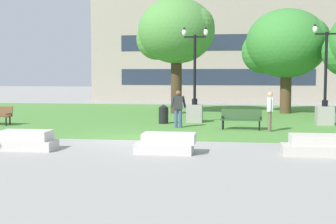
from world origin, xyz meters
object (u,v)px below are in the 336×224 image
at_px(person_bystander_far_lawn, 178,107).
at_px(lamp_post_center, 195,103).
at_px(concrete_block_right, 314,145).
at_px(concrete_block_left, 166,144).
at_px(concrete_block_center, 27,141).
at_px(lamp_post_left, 325,104).
at_px(person_bystander_near_lawn, 270,109).
at_px(trash_bin, 163,114).
at_px(park_bench_near_left, 241,118).

bearing_deg(person_bystander_far_lawn, lamp_post_center, 78.24).
xyz_separation_m(concrete_block_right, person_bystander_far_lawn, (-5.00, 6.54, 0.68)).
bearing_deg(concrete_block_left, concrete_block_center, 179.76).
bearing_deg(person_bystander_far_lawn, lamp_post_left, 17.84).
distance_m(concrete_block_center, concrete_block_left, 4.65).
bearing_deg(person_bystander_near_lawn, lamp_post_left, 46.99).
height_order(concrete_block_right, lamp_post_center, lamp_post_center).
bearing_deg(trash_bin, person_bystander_near_lawn, -26.06).
bearing_deg(concrete_block_center, lamp_post_left, 39.13).
xyz_separation_m(concrete_block_left, person_bystander_near_lawn, (3.63, 6.02, 0.68)).
height_order(concrete_block_center, lamp_post_left, lamp_post_left).
xyz_separation_m(park_bench_near_left, person_bystander_near_lawn, (1.21, -0.51, 0.44)).
distance_m(concrete_block_center, lamp_post_center, 10.54).
xyz_separation_m(concrete_block_left, trash_bin, (-1.38, 8.47, 0.20)).
xyz_separation_m(concrete_block_center, lamp_post_left, (11.12, 9.04, 0.71)).
relative_size(park_bench_near_left, trash_bin, 1.90).
relative_size(lamp_post_left, person_bystander_near_lawn, 2.86).
xyz_separation_m(lamp_post_left, person_bystander_near_lawn, (-2.84, -3.04, -0.03)).
xyz_separation_m(concrete_block_center, park_bench_near_left, (7.07, 6.51, 0.23)).
relative_size(concrete_block_left, park_bench_near_left, 1.03).
height_order(concrete_block_center, concrete_block_left, same).
xyz_separation_m(person_bystander_near_lawn, person_bystander_far_lawn, (-4.07, 0.82, 0.00)).
height_order(lamp_post_center, person_bystander_near_lawn, lamp_post_center).
relative_size(concrete_block_left, person_bystander_near_lawn, 1.10).
bearing_deg(lamp_post_center, person_bystander_far_lawn, -101.76).
distance_m(concrete_block_right, lamp_post_center, 10.18).
height_order(concrete_block_center, park_bench_near_left, park_bench_near_left).
bearing_deg(concrete_block_left, trash_bin, 99.27).
relative_size(park_bench_near_left, person_bystander_near_lawn, 1.07).
relative_size(concrete_block_right, person_bystander_near_lawn, 1.12).
bearing_deg(trash_bin, park_bench_near_left, -27.01).
xyz_separation_m(park_bench_near_left, trash_bin, (-3.80, 1.94, -0.04)).
xyz_separation_m(concrete_block_center, concrete_block_right, (9.21, 0.28, 0.00)).
bearing_deg(park_bench_near_left, person_bystander_far_lawn, 173.93).
distance_m(park_bench_near_left, person_bystander_far_lawn, 2.92).
height_order(concrete_block_center, lamp_post_center, lamp_post_center).
height_order(lamp_post_left, trash_bin, lamp_post_left).
height_order(concrete_block_left, trash_bin, trash_bin).
relative_size(trash_bin, person_bystander_near_lawn, 0.56).
relative_size(concrete_block_center, concrete_block_right, 0.95).
relative_size(park_bench_near_left, lamp_post_center, 0.38).
xyz_separation_m(concrete_block_left, lamp_post_left, (6.46, 9.06, 0.71)).
bearing_deg(concrete_block_center, trash_bin, 68.84).
distance_m(concrete_block_right, trash_bin, 10.10).
relative_size(trash_bin, person_bystander_far_lawn, 0.56).
bearing_deg(park_bench_near_left, lamp_post_left, 32.02).
height_order(concrete_block_right, person_bystander_far_lawn, person_bystander_far_lawn).
relative_size(concrete_block_center, person_bystander_near_lawn, 1.06).
bearing_deg(person_bystander_far_lawn, person_bystander_near_lawn, -11.35).
relative_size(concrete_block_left, concrete_block_right, 0.99).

